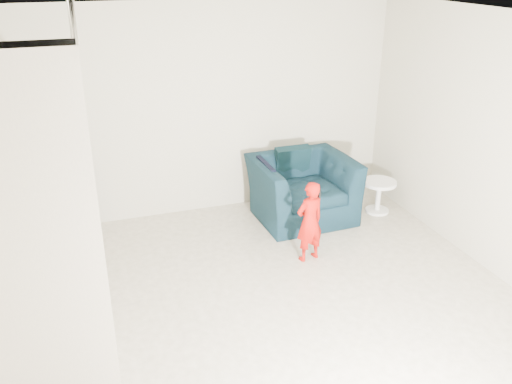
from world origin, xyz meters
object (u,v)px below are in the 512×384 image
side_table (379,191)px  staircase (38,244)px  armchair (302,189)px  toddler (310,222)px

side_table → staircase: size_ratio=0.12×
side_table → staircase: bearing=-162.0°
armchair → side_table: (1.02, -0.19, -0.10)m
staircase → toddler: bearing=10.5°
staircase → side_table: bearing=18.0°
armchair → staircase: staircase is taller
armchair → toddler: (-0.36, -1.02, 0.07)m
side_table → toddler: bearing=-149.0°
toddler → side_table: 1.62m
armchair → side_table: 1.04m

